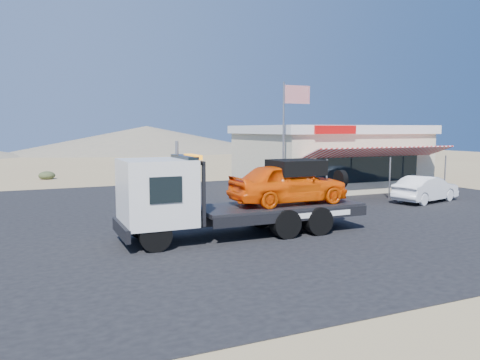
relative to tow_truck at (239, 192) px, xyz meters
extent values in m
plane|color=#9B7E58|center=(0.36, 1.38, -1.53)|extent=(120.00, 120.00, 0.00)
cube|color=black|center=(2.36, 4.38, -1.52)|extent=(32.00, 24.00, 0.02)
cylinder|color=black|center=(-3.18, -0.99, -1.02)|extent=(0.99, 0.30, 0.99)
cylinder|color=black|center=(-3.18, 0.99, -1.02)|extent=(0.99, 0.30, 0.99)
cylinder|color=black|center=(1.28, -0.99, -1.02)|extent=(0.99, 0.54, 0.99)
cylinder|color=black|center=(1.28, 0.99, -1.02)|extent=(0.99, 0.54, 0.99)
cylinder|color=black|center=(2.57, -0.99, -1.02)|extent=(0.99, 0.54, 0.99)
cylinder|color=black|center=(2.57, 0.99, -1.02)|extent=(0.99, 0.54, 0.99)
cube|color=black|center=(0.49, 0.00, -0.87)|extent=(8.12, 0.99, 0.30)
cube|color=silver|center=(-2.88, 0.00, 0.17)|extent=(2.18, 2.33, 2.08)
cube|color=black|center=(-1.94, 0.00, 0.86)|extent=(0.35, 1.98, 0.89)
cube|color=black|center=(-1.64, 0.00, 0.12)|extent=(0.10, 2.18, 1.98)
cube|color=orange|center=(-1.64, 0.00, 1.26)|extent=(0.25, 1.19, 0.15)
cube|color=black|center=(1.58, 0.00, -0.60)|extent=(5.94, 2.28, 0.15)
imported|color=#FB5205|center=(1.97, 0.00, 0.22)|extent=(4.36, 1.75, 1.49)
cube|color=black|center=(2.27, 0.00, 0.78)|extent=(1.78, 1.49, 0.54)
imported|color=white|center=(11.73, 3.01, -0.85)|extent=(4.24, 2.31, 1.32)
cube|color=beige|center=(10.86, 10.38, 0.19)|extent=(10.00, 8.00, 3.40)
cube|color=white|center=(10.86, 10.38, 2.14)|extent=(10.40, 8.40, 0.50)
cube|color=red|center=(8.36, 6.12, 2.14)|extent=(2.60, 0.12, 0.45)
cube|color=black|center=(10.86, 6.36, -0.01)|extent=(7.00, 0.06, 1.60)
cube|color=red|center=(10.86, 5.48, 0.94)|extent=(9.00, 1.73, 0.61)
cylinder|color=#99999E|center=(6.86, 4.68, -0.41)|extent=(0.08, 0.08, 2.20)
cylinder|color=#99999E|center=(10.86, 4.68, -0.41)|extent=(0.08, 0.08, 2.20)
cylinder|color=#99999E|center=(14.86, 4.68, -0.41)|extent=(0.08, 0.08, 2.20)
cylinder|color=#99999E|center=(5.06, 5.88, 1.49)|extent=(0.10, 0.10, 6.00)
cube|color=#B20C14|center=(5.81, 5.88, 3.89)|extent=(1.50, 0.02, 0.90)
ellipsoid|color=#2D3A1F|center=(-5.49, 22.77, -1.22)|extent=(1.18, 1.18, 0.64)
ellipsoid|color=#2D3A1F|center=(0.18, 23.81, -1.29)|extent=(0.91, 0.91, 0.49)
cone|color=#726B59|center=(10.36, 59.38, 0.57)|extent=(44.00, 44.00, 4.20)
cone|color=#726B59|center=(40.36, 55.38, -0.03)|extent=(32.00, 32.00, 3.00)
camera|label=1|loc=(-6.47, -14.59, 2.16)|focal=35.00mm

